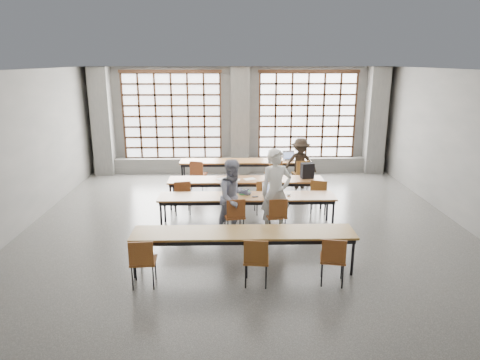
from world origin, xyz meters
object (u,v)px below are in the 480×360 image
at_px(chair_near_left, 142,258).
at_px(chair_near_mid, 256,257).
at_px(chair_mid_centre, 263,193).
at_px(chair_back_mid, 274,172).
at_px(mouse, 289,195).
at_px(student_female, 234,198).
at_px(phone, 255,197).
at_px(desk_row_c, 247,198).
at_px(chair_front_right, 277,213).
at_px(laptop_front, 271,191).
at_px(desk_row_a, 246,163).
at_px(chair_front_left, 235,213).
at_px(chair_back_left, 198,172).
at_px(laptop_back, 289,157).
at_px(chair_mid_left, 182,194).
at_px(desk_row_b, 246,181).
at_px(red_pouch, 143,258).
at_px(green_box, 245,193).
at_px(backpack, 307,171).
at_px(student_male, 276,193).
at_px(plastic_bag, 275,155).
at_px(chair_mid_right, 319,193).
at_px(chair_near_right, 333,256).
at_px(chair_back_right, 301,171).
at_px(student_back, 300,163).
at_px(desk_row_d, 243,235).

xyz_separation_m(chair_near_left, chair_near_mid, (1.89, 0.00, 0.00)).
height_order(chair_mid_centre, chair_near_mid, same).
distance_m(chair_back_mid, mouse, 2.93).
xyz_separation_m(student_female, phone, (0.48, 0.40, -0.11)).
distance_m(desk_row_c, chair_near_mid, 2.74).
relative_size(chair_front_right, laptop_front, 2.29).
relative_size(desk_row_a, chair_front_left, 4.55).
distance_m(chair_back_left, student_female, 3.56).
bearing_deg(laptop_back, chair_mid_left, -136.45).
height_order(chair_mid_centre, laptop_back, laptop_back).
bearing_deg(desk_row_b, phone, -84.26).
relative_size(chair_front_left, red_pouch, 4.40).
xyz_separation_m(desk_row_a, green_box, (-0.15, -3.44, 0.11)).
bearing_deg(chair_mid_left, chair_front_left, -47.94).
distance_m(desk_row_a, backpack, 2.58).
xyz_separation_m(chair_back_mid, student_male, (-0.32, -3.40, 0.42)).
distance_m(desk_row_b, chair_near_left, 4.55).
bearing_deg(student_female, red_pouch, -152.99).
bearing_deg(plastic_bag, chair_mid_centre, -101.35).
height_order(phone, backpack, backpack).
xyz_separation_m(chair_mid_right, chair_front_right, (-1.19, -1.41, 0.00)).
bearing_deg(desk_row_c, backpack, 41.87).
bearing_deg(chair_near_left, mouse, 44.22).
xyz_separation_m(chair_near_mid, laptop_back, (1.40, 6.37, 0.25)).
distance_m(chair_near_right, mouse, 2.75).
distance_m(chair_back_right, plastic_bag, 1.04).
distance_m(desk_row_a, student_female, 4.05).
bearing_deg(mouse, chair_near_mid, -108.44).
height_order(chair_front_left, mouse, chair_front_left).
height_order(student_back, phone, student_back).
distance_m(desk_row_b, desk_row_d, 3.52).
xyz_separation_m(chair_back_left, chair_back_right, (3.04, -0.00, 0.00)).
bearing_deg(chair_mid_centre, student_back, 60.66).
relative_size(student_male, backpack, 4.77).
relative_size(chair_back_mid, chair_mid_centre, 1.00).
height_order(chair_back_right, backpack, backpack).
xyz_separation_m(chair_back_right, chair_mid_right, (0.09, -2.11, 0.00)).
xyz_separation_m(chair_back_left, plastic_bag, (2.32, 0.68, 0.34)).
bearing_deg(chair_back_mid, mouse, -89.43).
xyz_separation_m(chair_near_mid, red_pouch, (-1.89, 0.08, -0.04)).
bearing_deg(desk_row_a, student_back, -17.35).
distance_m(desk_row_b, laptop_back, 2.64).
height_order(chair_near_right, green_box, chair_near_right).
xyz_separation_m(desk_row_c, desk_row_d, (-0.15, -2.11, 0.00)).
relative_size(chair_front_left, chair_near_right, 1.00).
relative_size(chair_back_right, backpack, 2.20).
xyz_separation_m(chair_back_right, student_male, (-1.11, -3.40, 0.42)).
height_order(desk_row_d, green_box, green_box).
bearing_deg(desk_row_b, chair_mid_right, -19.40).
relative_size(chair_back_right, chair_near_right, 1.00).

